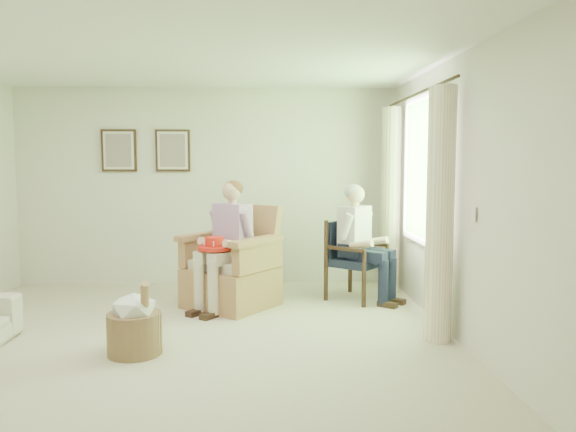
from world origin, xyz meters
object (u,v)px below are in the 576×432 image
object	(u,v)px
wicker_armchair	(231,274)
person_dark	(358,235)
wood_armchair	(356,256)
person_wicker	(230,235)
hatbox	(134,324)
red_hat	(215,245)

from	to	relation	value
wicker_armchair	person_dark	size ratio (longest dim) A/B	0.85
wood_armchair	person_dark	xyz separation A→B (m)	(0.00, -0.15, 0.28)
person_wicker	person_dark	world-z (taller)	person_wicker
wicker_armchair	person_wicker	xyz separation A→B (m)	(-0.00, -0.15, 0.47)
wood_armchair	person_wicker	xyz separation A→B (m)	(-1.47, -0.46, 0.32)
wood_armchair	person_wicker	world-z (taller)	person_wicker
wicker_armchair	hatbox	xyz separation A→B (m)	(-0.73, -1.59, -0.10)
wood_armchair	person_dark	world-z (taller)	person_dark
wicker_armchair	hatbox	world-z (taller)	wicker_armchair
person_wicker	hatbox	bearing A→B (deg)	-79.48
red_hat	hatbox	size ratio (longest dim) A/B	0.54
person_wicker	person_dark	distance (m)	1.51
person_dark	hatbox	bearing A→B (deg)	168.64
wicker_armchair	wood_armchair	xyz separation A→B (m)	(1.47, 0.32, 0.14)
wicker_armchair	person_wicker	world-z (taller)	person_wicker
person_wicker	red_hat	world-z (taller)	person_wicker
wood_armchair	hatbox	distance (m)	2.93
wood_armchair	red_hat	xyz separation A→B (m)	(-1.63, -0.61, 0.23)
wicker_armchair	wood_armchair	size ratio (longest dim) A/B	1.23
wood_armchair	hatbox	xyz separation A→B (m)	(-2.21, -1.90, -0.24)
person_wicker	red_hat	bearing A→B (deg)	-99.43
wicker_armchair	red_hat	distance (m)	0.51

